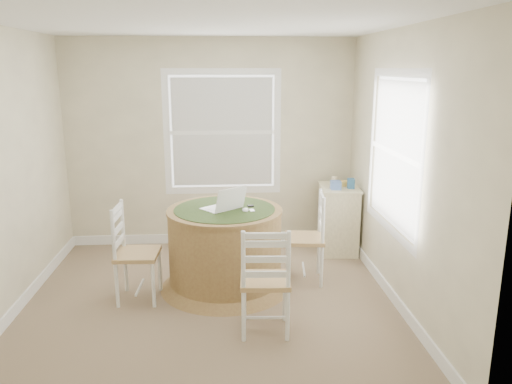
{
  "coord_description": "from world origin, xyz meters",
  "views": [
    {
      "loc": [
        0.15,
        -4.46,
        2.23
      ],
      "look_at": [
        0.48,
        0.45,
        1.01
      ],
      "focal_mm": 35.0,
      "sensor_mm": 36.0,
      "label": 1
    }
  ],
  "objects": [
    {
      "name": "cup_cream",
      "position": [
        1.54,
        1.55,
        0.87
      ],
      "size": [
        0.07,
        0.07,
        0.09
      ],
      "primitive_type": "cylinder",
      "color": "beige",
      "rests_on": "corner_chest"
    },
    {
      "name": "box_blue",
      "position": [
        1.69,
        1.27,
        0.88
      ],
      "size": [
        0.09,
        0.09,
        0.12
      ],
      "primitive_type": "cube",
      "rotation": [
        0.0,
        0.0,
        -0.08
      ],
      "color": "#2E5F8A",
      "rests_on": "corner_chest"
    },
    {
      "name": "box_yellow",
      "position": [
        1.6,
        1.42,
        0.85
      ],
      "size": [
        0.16,
        0.11,
        0.06
      ],
      "primitive_type": "cube",
      "rotation": [
        0.0,
        0.0,
        -0.08
      ],
      "color": "#E3BA50",
      "rests_on": "corner_chest"
    },
    {
      "name": "phone",
      "position": [
        0.43,
        0.33,
        0.84
      ],
      "size": [
        0.06,
        0.1,
        0.02
      ],
      "primitive_type": "cube",
      "rotation": [
        0.0,
        0.0,
        0.18
      ],
      "color": "#B7BABF",
      "rests_on": "round_table"
    },
    {
      "name": "chair_near",
      "position": [
        0.49,
        -0.53,
        0.47
      ],
      "size": [
        0.44,
        0.42,
        0.95
      ],
      "primitive_type": null,
      "rotation": [
        0.0,
        0.0,
        3.09
      ],
      "color": "white",
      "rests_on": "ground"
    },
    {
      "name": "mouse",
      "position": [
        0.36,
        0.33,
        0.85
      ],
      "size": [
        0.08,
        0.12,
        0.04
      ],
      "primitive_type": "ellipsoid",
      "rotation": [
        0.0,
        0.0,
        0.18
      ],
      "color": "white",
      "rests_on": "round_table"
    },
    {
      "name": "keys",
      "position": [
        0.43,
        0.47,
        0.85
      ],
      "size": [
        0.07,
        0.06,
        0.02
      ],
      "primitive_type": "cube",
      "rotation": [
        0.0,
        0.0,
        0.18
      ],
      "color": "black",
      "rests_on": "round_table"
    },
    {
      "name": "chair_right",
      "position": [
        1.0,
        0.52,
        0.47
      ],
      "size": [
        0.44,
        0.46,
        0.95
      ],
      "primitive_type": null,
      "rotation": [
        0.0,
        0.0,
        -1.68
      ],
      "color": "white",
      "rests_on": "ground"
    },
    {
      "name": "laptop",
      "position": [
        0.15,
        0.41,
        0.88
      ],
      "size": [
        0.49,
        0.48,
        0.26
      ],
      "rotation": [
        0.0,
        0.0,
        3.83
      ],
      "color": "white",
      "rests_on": "round_table"
    },
    {
      "name": "chair_left",
      "position": [
        -0.69,
        0.17,
        0.47
      ],
      "size": [
        0.42,
        0.44,
        0.95
      ],
      "primitive_type": null,
      "rotation": [
        0.0,
        0.0,
        1.52
      ],
      "color": "white",
      "rests_on": "ground"
    },
    {
      "name": "corner_chest",
      "position": [
        1.57,
        1.38,
        0.41
      ],
      "size": [
        0.51,
        0.65,
        0.82
      ],
      "rotation": [
        0.0,
        0.0,
        -0.08
      ],
      "color": "#F8EDBA",
      "rests_on": "ground"
    },
    {
      "name": "round_table",
      "position": [
        0.16,
        0.41,
        0.46
      ],
      "size": [
        1.35,
        1.35,
        0.85
      ],
      "rotation": [
        0.0,
        0.0,
        0.18
      ],
      "color": "olive",
      "rests_on": "ground"
    },
    {
      "name": "tissue_box",
      "position": [
        1.48,
        1.24,
        0.87
      ],
      "size": [
        0.13,
        0.13,
        0.1
      ],
      "primitive_type": "cube",
      "rotation": [
        0.0,
        0.0,
        -0.08
      ],
      "color": "#5377BF",
      "rests_on": "corner_chest"
    },
    {
      "name": "room",
      "position": [
        0.17,
        0.16,
        1.3
      ],
      "size": [
        3.64,
        3.64,
        2.64
      ],
      "color": "#91745C",
      "rests_on": "ground"
    }
  ]
}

